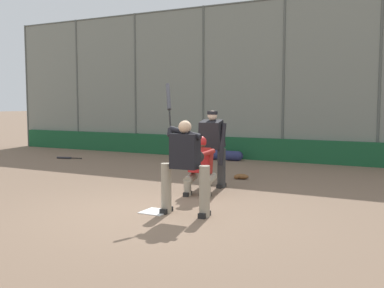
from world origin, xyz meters
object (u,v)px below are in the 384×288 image
at_px(umpire_home, 213,146).
at_px(spare_bat_near_backstop, 66,158).
at_px(catcher_behind_plate, 200,165).
at_px(fielding_glove_on_dirt, 241,176).
at_px(equipment_bag_dugout_side, 226,155).
at_px(batter_at_plate, 185,164).

bearing_deg(umpire_home, spare_bat_near_backstop, -18.99).
xyz_separation_m(catcher_behind_plate, fielding_glove_on_dirt, (-0.05, -2.10, -0.53)).
bearing_deg(equipment_bag_dugout_side, catcher_behind_plate, 107.69).
bearing_deg(catcher_behind_plate, batter_at_plate, 99.12).
bearing_deg(fielding_glove_on_dirt, batter_at_plate, 96.81).
height_order(umpire_home, fielding_glove_on_dirt, umpire_home).
bearing_deg(batter_at_plate, fielding_glove_on_dirt, -85.66).
bearing_deg(equipment_bag_dugout_side, fielding_glove_on_dirt, 118.84).
bearing_deg(umpire_home, fielding_glove_on_dirt, -96.82).
height_order(umpire_home, equipment_bag_dugout_side, umpire_home).
bearing_deg(spare_bat_near_backstop, fielding_glove_on_dirt, 158.57).
relative_size(catcher_behind_plate, equipment_bag_dugout_side, 1.02).
height_order(catcher_behind_plate, equipment_bag_dugout_side, catcher_behind_plate).
distance_m(spare_bat_near_backstop, fielding_glove_on_dirt, 6.50).
relative_size(umpire_home, equipment_bag_dugout_side, 1.45).
relative_size(catcher_behind_plate, umpire_home, 0.70).
relative_size(spare_bat_near_backstop, fielding_glove_on_dirt, 2.59).
xyz_separation_m(batter_at_plate, catcher_behind_plate, (0.48, -1.51, -0.23)).
distance_m(batter_at_plate, fielding_glove_on_dirt, 3.72).
bearing_deg(fielding_glove_on_dirt, umpire_home, 82.13).
xyz_separation_m(umpire_home, fielding_glove_on_dirt, (-0.17, -1.24, -0.81)).
height_order(umpire_home, spare_bat_near_backstop, umpire_home).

